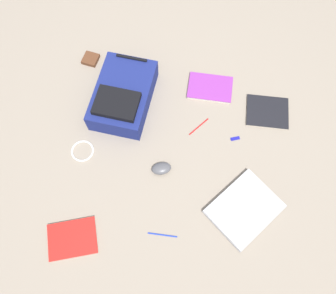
{
  "coord_description": "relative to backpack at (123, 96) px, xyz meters",
  "views": [
    {
      "loc": [
        0.68,
        0.01,
        1.74
      ],
      "look_at": [
        -0.02,
        -0.05,
        0.02
      ],
      "focal_mm": 37.3,
      "sensor_mm": 36.0,
      "label": 1
    }
  ],
  "objects": [
    {
      "name": "book_manual",
      "position": [
        0.0,
        0.81,
        -0.06
      ],
      "size": [
        0.2,
        0.24,
        0.01
      ],
      "color": "silver",
      "rests_on": "ground_plane"
    },
    {
      "name": "pen_black",
      "position": [
        0.12,
        0.43,
        -0.07
      ],
      "size": [
        0.11,
        0.11,
        0.01
      ],
      "primitive_type": "cylinder",
      "rotation": [
        1.57,
        0.0,
        0.82
      ],
      "color": "red",
      "rests_on": "ground_plane"
    },
    {
      "name": "book_blue",
      "position": [
        -0.13,
        0.48,
        -0.06
      ],
      "size": [
        0.19,
        0.26,
        0.02
      ],
      "color": "silver",
      "rests_on": "ground_plane"
    },
    {
      "name": "computer_mouse",
      "position": [
        0.38,
        0.24,
        -0.05
      ],
      "size": [
        0.09,
        0.12,
        0.04
      ],
      "primitive_type": "ellipsoid",
      "rotation": [
        0.0,
        0.0,
        0.27
      ],
      "color": "#4C4C51",
      "rests_on": "ground_plane"
    },
    {
      "name": "pen_blue",
      "position": [
        0.72,
        0.28,
        -0.07
      ],
      "size": [
        0.01,
        0.15,
        0.01
      ],
      "primitive_type": "cylinder",
      "rotation": [
        1.57,
        0.0,
        -0.05
      ],
      "color": "#1933B2",
      "rests_on": "ground_plane"
    },
    {
      "name": "cable_coil",
      "position": [
        0.32,
        -0.19,
        -0.07
      ],
      "size": [
        0.12,
        0.12,
        0.01
      ],
      "primitive_type": "torus",
      "color": "silver",
      "rests_on": "ground_plane"
    },
    {
      "name": "backpack",
      "position": [
        0.0,
        0.0,
        0.0
      ],
      "size": [
        0.47,
        0.35,
        0.16
      ],
      "color": "navy",
      "rests_on": "ground_plane"
    },
    {
      "name": "book_comic",
      "position": [
        0.77,
        -0.15,
        -0.06
      ],
      "size": [
        0.23,
        0.27,
        0.02
      ],
      "color": "silver",
      "rests_on": "ground_plane"
    },
    {
      "name": "usb_stick",
      "position": [
        0.18,
        0.63,
        -0.07
      ],
      "size": [
        0.03,
        0.05,
        0.01
      ],
      "primitive_type": "cube",
      "rotation": [
        0.0,
        0.0,
        0.3
      ],
      "color": "#191999",
      "rests_on": "ground_plane"
    },
    {
      "name": "earbud_pouch",
      "position": [
        -0.27,
        -0.24,
        -0.06
      ],
      "size": [
        0.1,
        0.1,
        0.02
      ],
      "primitive_type": "cube",
      "rotation": [
        0.0,
        0.0,
        -0.23
      ],
      "color": "#59331E",
      "rests_on": "ground_plane"
    },
    {
      "name": "laptop",
      "position": [
        0.56,
        0.68,
        -0.05
      ],
      "size": [
        0.42,
        0.42,
        0.03
      ],
      "color": "#929296",
      "rests_on": "ground_plane"
    },
    {
      "name": "ground_plane",
      "position": [
        0.28,
        0.32,
        -0.07
      ],
      "size": [
        3.88,
        3.88,
        0.0
      ],
      "primitive_type": "plane",
      "color": "gray"
    }
  ]
}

